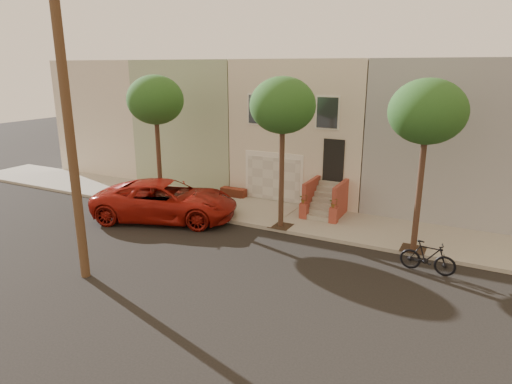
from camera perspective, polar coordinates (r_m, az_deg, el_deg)
The scene contains 9 objects.
ground at distance 16.69m, azimuth -5.60°, elevation -8.38°, with size 90.00×90.00×0.00m, color black.
sidewalk at distance 21.03m, azimuth 2.32°, elevation -2.90°, with size 40.00×3.70×0.15m, color gray.
house_row at distance 25.53m, azimuth 8.05°, elevation 8.53°, with size 33.10×11.70×7.00m.
tree_left at distance 21.71m, azimuth -12.76°, elevation 11.32°, with size 2.70×2.57×6.30m.
tree_mid at distance 18.25m, azimuth 3.42°, elevation 10.88°, with size 2.70×2.57×6.30m.
tree_right at distance 16.79m, azimuth 21.07°, elevation 9.44°, with size 2.70×2.57×6.30m.
utility_pole at distance 9.66m, azimuth 24.68°, elevation 4.62°, with size 23.60×1.22×10.00m.
pickup_truck at distance 20.78m, azimuth -11.45°, elevation -1.05°, with size 2.98×6.47×1.80m, color maroon.
motorcycle at distance 16.40m, azimuth 21.12°, elevation -7.77°, with size 0.52×1.85×1.11m, color black.
Camera 1 is at (8.40, -12.71, 6.83)m, focal length 31.27 mm.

